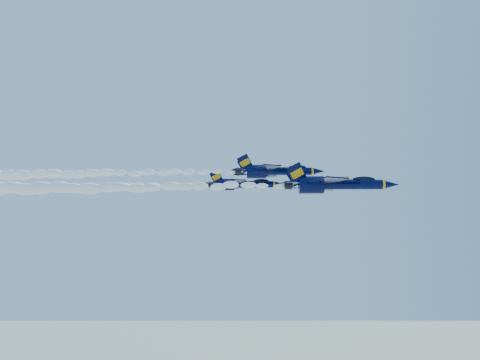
{
  "coord_description": "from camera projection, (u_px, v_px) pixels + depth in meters",
  "views": [
    {
      "loc": [
        1.82,
        -92.78,
        137.73
      ],
      "look_at": [
        1.2,
        -4.21,
        152.09
      ],
      "focal_mm": 35.0,
      "sensor_mm": 36.0,
      "label": 1
    }
  ],
  "objects": [
    {
      "name": "jet_third",
      "position": [
        241.0,
        184.0,
        98.26
      ],
      "size": [
        16.11,
        13.21,
        5.99
      ],
      "color": "black"
    },
    {
      "name": "smoke_trail_jet_second",
      "position": [
        97.0,
        174.0,
        91.21
      ],
      "size": [
        54.47,
        2.22,
        2.0
      ],
      "primitive_type": "ellipsoid",
      "color": "white"
    },
    {
      "name": "jet_lead",
      "position": [
        334.0,
        184.0,
        79.76
      ],
      "size": [
        19.68,
        16.14,
        7.31
      ],
      "color": "black"
    },
    {
      "name": "smoke_trail_jet_lead",
      "position": [
        126.0,
        187.0,
        79.93
      ],
      "size": [
        54.47,
        2.51,
        2.26
      ],
      "primitive_type": "ellipsoid",
      "color": "white"
    },
    {
      "name": "jet_second",
      "position": [
        274.0,
        171.0,
        91.05
      ],
      "size": [
        17.46,
        14.32,
        6.49
      ],
      "color": "black"
    },
    {
      "name": "smoke_trail_jet_third",
      "position": [
        80.0,
        186.0,
        98.42
      ],
      "size": [
        54.47,
        2.05,
        1.85
      ],
      "primitive_type": "ellipsoid",
      "color": "white"
    }
  ]
}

